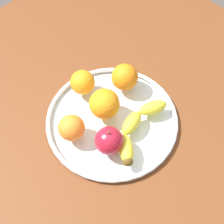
# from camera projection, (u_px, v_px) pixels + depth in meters

# --- Properties ---
(ground_plane) EXTENTS (1.18, 1.18, 0.04)m
(ground_plane) POSITION_uv_depth(u_px,v_px,m) (112.00, 125.00, 0.86)
(ground_plane) COLOR brown
(fruit_bowl) EXTENTS (0.35, 0.35, 0.02)m
(fruit_bowl) POSITION_uv_depth(u_px,v_px,m) (112.00, 120.00, 0.84)
(fruit_bowl) COLOR silver
(fruit_bowl) RESTS_ON ground_plane
(banana) EXTENTS (0.22, 0.11, 0.04)m
(banana) POSITION_uv_depth(u_px,v_px,m) (137.00, 127.00, 0.80)
(banana) COLOR yellow
(banana) RESTS_ON fruit_bowl
(apple) EXTENTS (0.07, 0.07, 0.08)m
(apple) POSITION_uv_depth(u_px,v_px,m) (109.00, 141.00, 0.76)
(apple) COLOR #AE1A30
(apple) RESTS_ON fruit_bowl
(orange_back_right) EXTENTS (0.07, 0.07, 0.07)m
(orange_back_right) POSITION_uv_depth(u_px,v_px,m) (72.00, 128.00, 0.78)
(orange_back_right) COLOR orange
(orange_back_right) RESTS_ON fruit_bowl
(orange_front_left) EXTENTS (0.07, 0.07, 0.07)m
(orange_front_left) POSITION_uv_depth(u_px,v_px,m) (83.00, 82.00, 0.85)
(orange_front_left) COLOR orange
(orange_front_left) RESTS_ON fruit_bowl
(orange_back_left) EXTENTS (0.08, 0.08, 0.08)m
(orange_back_left) POSITION_uv_depth(u_px,v_px,m) (104.00, 104.00, 0.81)
(orange_back_left) COLOR orange
(orange_back_left) RESTS_ON fruit_bowl
(orange_center) EXTENTS (0.07, 0.07, 0.07)m
(orange_center) POSITION_uv_depth(u_px,v_px,m) (125.00, 77.00, 0.86)
(orange_center) COLOR orange
(orange_center) RESTS_ON fruit_bowl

